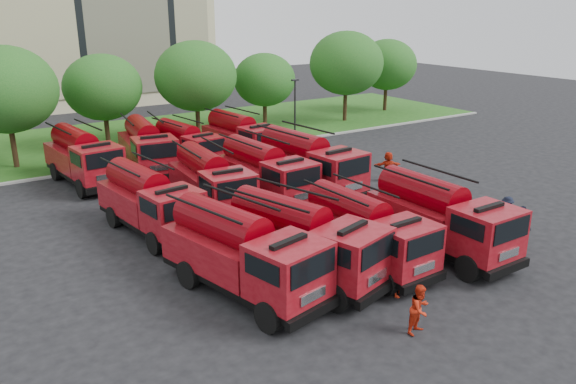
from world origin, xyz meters
The scene contains 28 objects.
ground centered at (0.00, 0.00, 0.00)m, with size 140.00×140.00×0.00m, color black.
lawn centered at (0.00, 26.00, 0.06)m, with size 70.00×16.00×0.12m, color #164813.
curb centered at (0.00, 17.90, 0.07)m, with size 70.00×0.30×0.14m, color gray.
tree_2 centered at (-8.00, 21.50, 5.35)m, with size 6.72×6.72×8.22m.
tree_3 centered at (-1.00, 24.00, 4.68)m, with size 5.88×5.88×7.19m.
tree_4 centered at (6.00, 22.50, 5.22)m, with size 6.55×6.55×8.01m.
tree_5 centered at (13.00, 23.50, 4.35)m, with size 5.46×5.46×6.68m.
tree_6 centered at (21.00, 22.00, 5.49)m, with size 6.89×6.89×8.42m.
tree_7 centered at (28.00, 24.00, 4.82)m, with size 6.05×6.05×7.39m.
lamp_post_1 centered at (12.00, 17.20, 2.90)m, with size 0.60×0.25×5.11m.
fire_truck_0 centered at (-3.61, -2.36, 1.69)m, with size 4.04×7.73×3.35m.
fire_truck_1 centered at (-1.03, -2.58, 1.66)m, with size 4.34×7.65×3.30m.
fire_truck_2 centered at (1.91, -3.00, 1.55)m, with size 2.67×6.84×3.07m.
fire_truck_3 centered at (5.57, -3.82, 1.67)m, with size 2.74×7.31×3.32m.
fire_truck_4 centered at (-4.36, 5.57, 1.59)m, with size 3.28×7.21×3.17m.
fire_truck_5 centered at (-0.52, 6.72, 1.62)m, with size 2.93×7.19×3.21m.
fire_truck_6 centered at (2.69, 6.44, 1.66)m, with size 2.99×7.39×3.30m.
fire_truck_7 centered at (5.53, 6.30, 1.78)m, with size 3.42×7.99×3.54m.
fire_truck_8 centered at (-4.97, 15.43, 1.69)m, with size 3.33×7.60×3.35m.
fire_truck_9 centered at (-0.83, 15.60, 1.70)m, with size 3.53×7.69×3.38m.
fire_truck_10 centered at (1.88, 15.47, 1.51)m, with size 3.11×6.83×3.00m.
fire_truck_11 centered at (6.00, 15.26, 1.63)m, with size 3.15×7.33×3.24m.
firefighter_0 centered at (1.29, -5.81, 0.00)m, with size 0.71×0.52×1.93m, color #B8220E.
firefighter_1 centered at (0.03, -8.04, 0.00)m, with size 0.86×0.47×1.77m, color #B8220E.
firefighter_2 centered at (9.33, -5.34, 0.00)m, with size 1.11×0.63×1.89m, color black.
firefighter_3 centered at (10.42, -3.78, 0.00)m, with size 1.10×0.57×1.70m, color black.
firefighter_4 centered at (-1.71, 4.28, 0.00)m, with size 0.74×0.49×1.52m, color black.
firefighter_5 centered at (11.14, 5.44, 0.00)m, with size 1.76×0.76×1.90m, color #B8220E.
Camera 1 is at (-12.80, -19.48, 10.54)m, focal length 35.00 mm.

